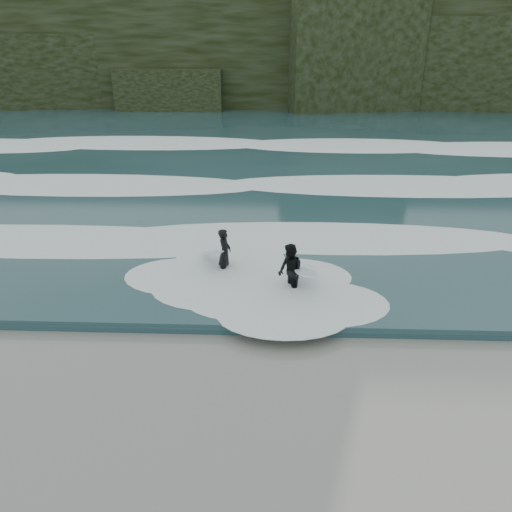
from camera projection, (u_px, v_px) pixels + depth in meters
name	position (u px, v px, depth m)	size (l,w,h in m)	color
ground	(165.00, 418.00, 9.86)	(120.00, 120.00, 0.00)	#7F5F4A
sea	(247.00, 136.00, 36.27)	(90.00, 52.00, 0.30)	#213F45
headland	(256.00, 56.00, 49.81)	(70.00, 9.00, 10.00)	black
foam_near	(216.00, 233.00, 17.91)	(60.00, 3.20, 0.20)	white
foam_mid	(232.00, 181.00, 24.29)	(60.00, 4.00, 0.24)	white
foam_far	(244.00, 143.00, 32.49)	(60.00, 4.80, 0.30)	white
surfer_left	(221.00, 253.00, 15.33)	(1.26, 2.03, 1.57)	black
surfer_right	(293.00, 272.00, 14.05)	(1.21, 2.28, 1.63)	black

